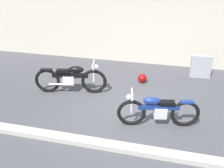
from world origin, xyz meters
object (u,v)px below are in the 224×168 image
Objects in this scene: helmet at (142,78)px; stone_marker at (201,66)px; motorcycle_black at (71,78)px; motorcycle_blue at (158,110)px.

stone_marker is at bearing 25.77° from helmet.
helmet is at bearing -154.23° from stone_marker.
motorcycle_black is 1.10× the size of motorcycle_blue.
motorcycle_black reaches higher than helmet.
stone_marker is 0.40× the size of motorcycle_blue.
stone_marker is 3.41m from motorcycle_blue.
stone_marker is 0.36× the size of motorcycle_black.
helmet is at bearing -86.03° from motorcycle_blue.
stone_marker is 2.08m from helmet.
helmet is 2.33m from motorcycle_black.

